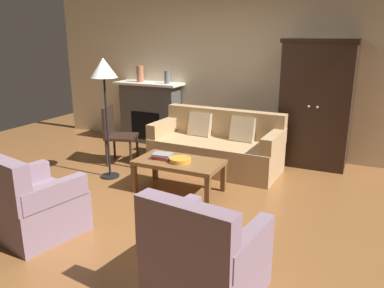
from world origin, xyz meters
name	(u,v)px	position (x,y,z in m)	size (l,w,h in m)	color
ground_plane	(162,202)	(0.00, 0.00, 0.00)	(9.60, 9.60, 0.00)	brown
back_wall	(235,69)	(0.00, 2.55, 1.40)	(7.20, 0.10, 2.80)	beige
fireplace	(150,112)	(-1.55, 2.30, 0.57)	(1.26, 0.48, 1.12)	#4C4947
armoire	(316,104)	(1.40, 2.22, 0.96)	(1.06, 0.57, 1.90)	black
couch	(217,148)	(0.13, 1.45, 0.32)	(1.95, 0.92, 0.86)	tan
coffee_table	(179,165)	(0.03, 0.39, 0.37)	(1.10, 0.60, 0.42)	brown
fruit_bowl	(180,160)	(0.08, 0.35, 0.45)	(0.27, 0.27, 0.05)	orange
book_stack	(163,156)	(-0.19, 0.37, 0.46)	(0.26, 0.19, 0.07)	#B73833
mantel_vase_terracotta	(140,74)	(-1.73, 2.28, 1.27)	(0.13, 0.13, 0.29)	#A86042
mantel_vase_slate	(167,77)	(-1.17, 2.28, 1.23)	(0.09, 0.09, 0.22)	#565B66
armchair_near_left	(32,205)	(-0.79, -1.21, 0.32)	(0.91, 0.91, 0.88)	gray
armchair_near_right	(205,259)	(1.14, -1.34, 0.32)	(0.86, 0.86, 0.88)	gray
side_chair_wooden	(116,131)	(-1.38, 1.00, 0.51)	(0.56, 0.56, 0.90)	black
floor_lamp	(104,75)	(-1.10, 0.44, 1.44)	(0.36, 0.36, 1.67)	black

